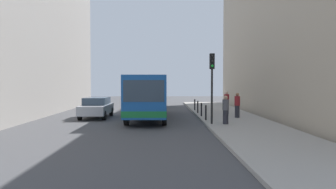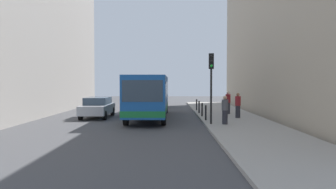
% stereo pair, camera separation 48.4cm
% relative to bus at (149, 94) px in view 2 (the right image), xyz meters
% --- Properties ---
extents(ground_plane, '(80.00, 80.00, 0.00)m').
position_rel_bus_xyz_m(ground_plane, '(0.33, -3.50, -1.73)').
color(ground_plane, '#424244').
extents(sidewalk, '(4.40, 40.00, 0.15)m').
position_rel_bus_xyz_m(sidewalk, '(5.73, -3.50, -1.65)').
color(sidewalk, '#9E9991').
rests_on(sidewalk, ground).
extents(building_right, '(7.00, 32.00, 13.93)m').
position_rel_bus_xyz_m(building_right, '(11.83, 0.50, 5.24)').
color(building_right, '#B2A38C').
rests_on(building_right, ground).
extents(bus, '(2.59, 11.03, 3.00)m').
position_rel_bus_xyz_m(bus, '(0.00, 0.00, 0.00)').
color(bus, '#19519E').
rests_on(bus, ground).
extents(car_beside_bus, '(1.89, 4.41, 1.48)m').
position_rel_bus_xyz_m(car_beside_bus, '(-3.78, 0.24, -0.94)').
color(car_beside_bus, '#A5A8AD').
rests_on(car_beside_bus, ground).
extents(car_behind_bus, '(1.90, 4.42, 1.48)m').
position_rel_bus_xyz_m(car_behind_bus, '(-0.12, 10.61, -0.94)').
color(car_behind_bus, black).
rests_on(car_behind_bus, ground).
extents(traffic_light, '(0.28, 0.33, 4.10)m').
position_rel_bus_xyz_m(traffic_light, '(3.88, -4.52, 1.28)').
color(traffic_light, black).
rests_on(traffic_light, sidewalk).
extents(bollard_near, '(0.11, 0.11, 0.95)m').
position_rel_bus_xyz_m(bollard_near, '(3.78, -2.60, -1.10)').
color(bollard_near, black).
rests_on(bollard_near, sidewalk).
extents(bollard_mid, '(0.11, 0.11, 0.95)m').
position_rel_bus_xyz_m(bollard_mid, '(3.78, -0.12, -1.10)').
color(bollard_mid, black).
rests_on(bollard_mid, sidewalk).
extents(bollard_far, '(0.11, 0.11, 0.95)m').
position_rel_bus_xyz_m(bollard_far, '(3.78, 2.36, -1.10)').
color(bollard_far, black).
rests_on(bollard_far, sidewalk).
extents(bollard_farthest, '(0.11, 0.11, 0.95)m').
position_rel_bus_xyz_m(bollard_farthest, '(3.78, 4.84, -1.10)').
color(bollard_farthest, black).
rests_on(bollard_farthest, sidewalk).
extents(pedestrian_near_signal, '(0.38, 0.38, 1.65)m').
position_rel_bus_xyz_m(pedestrian_near_signal, '(4.67, -4.61, -0.75)').
color(pedestrian_near_signal, '#26262D').
rests_on(pedestrian_near_signal, sidewalk).
extents(pedestrian_mid_sidewalk, '(0.38, 0.38, 1.70)m').
position_rel_bus_xyz_m(pedestrian_mid_sidewalk, '(6.11, -1.19, -0.72)').
color(pedestrian_mid_sidewalk, '#26262D').
rests_on(pedestrian_mid_sidewalk, sidewalk).
extents(pedestrian_far_sidewalk, '(0.38, 0.38, 1.73)m').
position_rel_bus_xyz_m(pedestrian_far_sidewalk, '(5.94, 1.68, -0.71)').
color(pedestrian_far_sidewalk, '#26262D').
rests_on(pedestrian_far_sidewalk, sidewalk).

